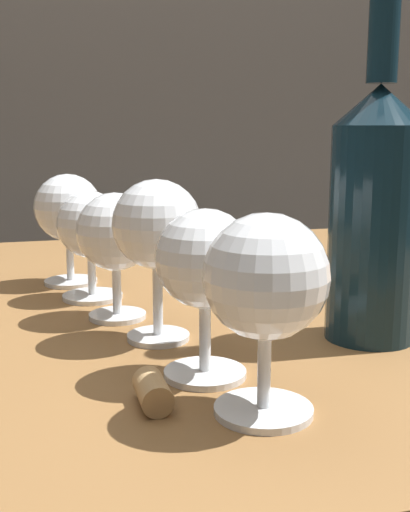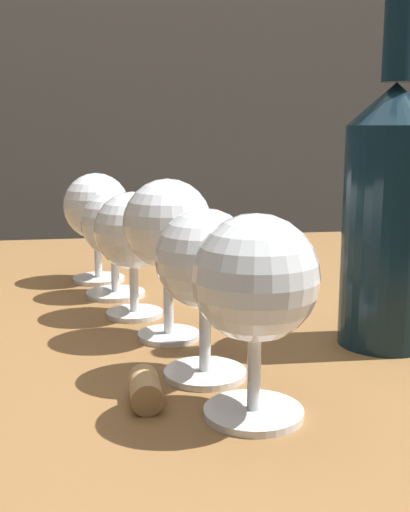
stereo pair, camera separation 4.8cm
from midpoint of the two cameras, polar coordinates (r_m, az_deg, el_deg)
name	(u,v)px [view 1 (the left image)]	position (r m, az deg, el deg)	size (l,w,h in m)	color
dining_table	(180,385)	(0.76, -4.03, -11.28)	(1.20, 0.86, 0.76)	brown
wine_glass_pinot	(266,282)	(0.42, 2.10, -2.32)	(0.08, 0.08, 0.14)	white
wine_glass_port	(205,265)	(0.48, -2.85, -0.79)	(0.07, 0.07, 0.13)	white
wine_glass_chardonnay	(157,226)	(0.57, -6.69, 2.61)	(0.08, 0.08, 0.14)	white
wine_glass_rose	(115,234)	(0.64, -10.02, 1.89)	(0.08, 0.08, 0.13)	white
wine_glass_white	(90,227)	(0.73, -11.95, 2.50)	(0.07, 0.07, 0.12)	white
wine_glass_cabernet	(68,211)	(0.80, -13.66, 3.87)	(0.08, 0.08, 0.13)	white
wine_bottle	(375,207)	(0.58, 12.48, 4.22)	(0.08, 0.08, 0.32)	#0F232D
cork	(153,391)	(0.45, -7.72, -11.80)	(0.02, 0.02, 0.04)	tan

